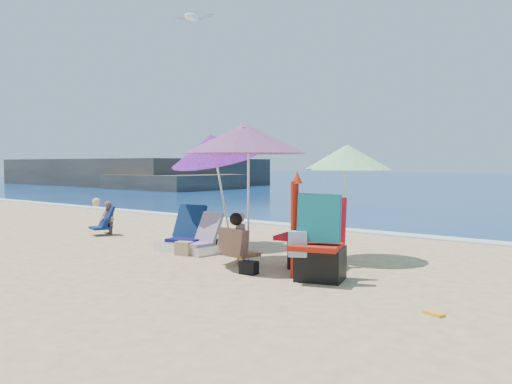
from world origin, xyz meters
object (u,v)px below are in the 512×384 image
Objects in this scene: umbrella_turquoise at (245,139)px; umbrella_striped at (347,157)px; person_left at (107,218)px; seagull at (192,17)px; camp_chair_left at (311,246)px; umbrella_blue at (213,148)px; chair_rainbow at (201,243)px; furled_umbrella at (295,220)px; camp_chair_right at (319,249)px; person_center at (238,240)px; chair_navy at (181,239)px.

umbrella_striped is (1.04, 1.37, -0.28)m from umbrella_turquoise.
seagull is (2.05, 0.67, 4.17)m from person_left.
umbrella_turquoise reaches higher than umbrella_striped.
camp_chair_left is 5.64m from person_left.
chair_rainbow is (0.43, -0.75, -1.69)m from umbrella_blue.
chair_rainbow is 0.92× the size of seagull.
camp_chair_right is at bearing 9.47° from furled_umbrella.
umbrella_striped is at bearing 96.03° from furled_umbrella.
camp_chair_right is at bearing -49.80° from camp_chair_left.
umbrella_striped is at bearing 55.96° from person_center.
camp_chair_left is 1.14m from person_center.
umbrella_striped is 2.25m from person_center.
camp_chair_right reaches higher than chair_navy.
umbrella_striped is at bearing -0.21° from seagull.
seagull reaches higher than umbrella_striped.
furled_umbrella is at bearing -13.79° from chair_rainbow.
furled_umbrella is 1.69× the size of chair_navy.
chair_navy is (-2.94, 0.61, -0.59)m from furled_umbrella.
person_left is (-4.63, 0.71, -1.59)m from umbrella_turquoise.
person_center is at bearing 174.79° from camp_chair_right.
chair_rainbow is 4.72m from seagull.
umbrella_striped is 1.31× the size of furled_umbrella.
umbrella_striped reaches higher than camp_chair_left.
umbrella_turquoise reaches higher than chair_rainbow.
umbrella_striped reaches higher than person_left.
person_center is at bearing 170.53° from furled_umbrella.
umbrella_turquoise is at bearing -7.87° from chair_navy.
umbrella_turquoise is 1.74m from umbrella_striped.
person_center is (-1.58, 0.14, -0.03)m from camp_chair_right.
furled_umbrella is (1.23, -0.37, -1.15)m from umbrella_turquoise.
umbrella_turquoise is at bearing 163.18° from furled_umbrella.
person_center is (0.00, -0.17, -1.57)m from umbrella_turquoise.
chair_rainbow is 3.48m from person_left.
umbrella_blue is 2.80× the size of person_center.
furled_umbrella is 0.91m from camp_chair_left.
umbrella_striped is 1.67m from camp_chair_left.
furled_umbrella reaches higher than chair_navy.
camp_chair_left is (2.62, -0.59, -1.55)m from umbrella_blue.
seagull is (-2.59, 1.38, 2.59)m from umbrella_turquoise.
chair_rainbow is 1.28m from person_center.
chair_navy is (-1.71, 0.24, -1.75)m from umbrella_turquoise.
person_center is (1.20, -0.39, 0.21)m from chair_rainbow.
chair_navy is 1.11× the size of seagull.
umbrella_blue is 3.10m from camp_chair_left.
umbrella_striped is 2.34× the size of person_center.
furled_umbrella is 2.56m from chair_rainbow.
umbrella_blue is at bearing 167.31° from camp_chair_left.
seagull is at bearing 179.79° from umbrella_striped.
camp_chair_left is 0.91m from camp_chair_right.
seagull reaches higher than umbrella_turquoise.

